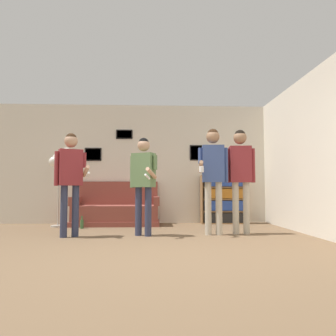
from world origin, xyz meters
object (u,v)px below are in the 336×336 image
object	(u,v)px
person_player_foreground_center	(143,176)
person_spectator_near_bookshelf	(240,169)
bookshelf	(224,199)
person_watcher_holding_cup	(213,168)
person_player_foreground_left	(70,173)
drinking_cup	(221,173)
floor_lamp	(59,164)
couch	(116,211)
bottle_on_floor	(82,224)

from	to	relation	value
person_player_foreground_center	person_spectator_near_bookshelf	size ratio (longest dim) A/B	0.90
bookshelf	person_watcher_holding_cup	distance (m)	2.00
person_player_foreground_left	drinking_cup	bearing A→B (deg)	34.47
person_player_foreground_left	person_watcher_holding_cup	bearing A→B (deg)	3.37
bookshelf	person_watcher_holding_cup	world-z (taller)	person_watcher_holding_cup
person_player_foreground_left	person_spectator_near_bookshelf	distance (m)	2.84
floor_lamp	person_player_foreground_left	xyz separation A→B (m)	(0.60, -1.48, -0.25)
floor_lamp	person_spectator_near_bookshelf	world-z (taller)	person_spectator_near_bookshelf
bookshelf	drinking_cup	world-z (taller)	drinking_cup
couch	floor_lamp	bearing A→B (deg)	-165.81
couch	bookshelf	distance (m)	2.38
person_player_foreground_center	drinking_cup	distance (m)	2.54
bookshelf	floor_lamp	world-z (taller)	floor_lamp
person_player_foreground_left	bottle_on_floor	size ratio (longest dim) A/B	6.82
person_player_foreground_left	person_player_foreground_center	distance (m)	1.17
person_watcher_holding_cup	floor_lamp	bearing A→B (deg)	155.39
couch	floor_lamp	size ratio (longest dim) A/B	1.13
person_watcher_holding_cup	drinking_cup	size ratio (longest dim) A/B	15.95
bookshelf	person_player_foreground_center	xyz separation A→B (m)	(-1.74, -1.88, 0.45)
person_player_foreground_center	person_player_foreground_left	bearing A→B (deg)	-175.88
bookshelf	floor_lamp	xyz separation A→B (m)	(-3.51, -0.48, 0.74)
floor_lamp	bottle_on_floor	world-z (taller)	floor_lamp
couch	drinking_cup	bearing A→B (deg)	4.73
person_player_foreground_center	person_spectator_near_bookshelf	distance (m)	1.67
couch	person_watcher_holding_cup	xyz separation A→B (m)	(1.80, -1.64, 0.81)
person_watcher_holding_cup	drinking_cup	bearing A→B (deg)	73.94
person_player_foreground_left	drinking_cup	xyz separation A→B (m)	(2.86, 1.97, 0.10)
person_watcher_holding_cup	bottle_on_floor	xyz separation A→B (m)	(-2.38, 1.00, -1.01)
person_spectator_near_bookshelf	bottle_on_floor	xyz separation A→B (m)	(-2.87, 0.91, -1.01)
bottle_on_floor	drinking_cup	xyz separation A→B (m)	(2.91, 0.83, 1.03)
person_player_foreground_center	bottle_on_floor	xyz separation A→B (m)	(-1.21, 1.05, -0.89)
bookshelf	person_player_foreground_center	world-z (taller)	person_player_foreground_center
bookshelf	person_player_foreground_center	bearing A→B (deg)	-132.69
floor_lamp	bottle_on_floor	xyz separation A→B (m)	(0.56, -0.35, -1.18)
couch	drinking_cup	xyz separation A→B (m)	(2.32, 0.19, 0.82)
person_player_foreground_left	drinking_cup	distance (m)	3.47
couch	person_spectator_near_bookshelf	distance (m)	2.87
bookshelf	person_player_foreground_center	distance (m)	2.60
bookshelf	person_player_foreground_left	world-z (taller)	person_player_foreground_left
person_watcher_holding_cup	bottle_on_floor	bearing A→B (deg)	157.23
person_player_foreground_left	person_watcher_holding_cup	world-z (taller)	person_watcher_holding_cup
person_player_foreground_left	person_player_foreground_center	xyz separation A→B (m)	(1.17, 0.08, -0.04)
couch	drinking_cup	world-z (taller)	drinking_cup
bottle_on_floor	person_player_foreground_center	bearing A→B (deg)	-40.99
bookshelf	person_spectator_near_bookshelf	distance (m)	1.83
person_player_foreground_left	bottle_on_floor	bearing A→B (deg)	92.31
bookshelf	bottle_on_floor	world-z (taller)	bookshelf
couch	person_spectator_near_bookshelf	size ratio (longest dim) A/B	1.03
couch	person_spectator_near_bookshelf	world-z (taller)	person_spectator_near_bookshelf
floor_lamp	person_player_foreground_center	distance (m)	2.28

